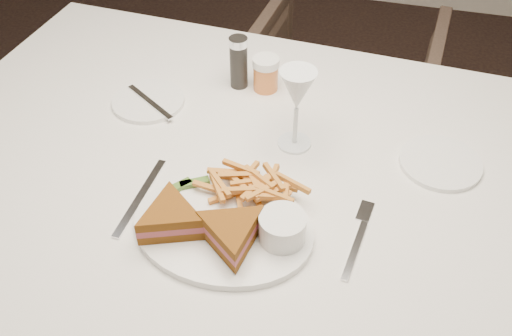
% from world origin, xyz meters
% --- Properties ---
extents(table, '(1.52, 1.07, 0.75)m').
position_xyz_m(table, '(0.16, 0.21, 0.38)').
color(table, silver).
rests_on(table, ground).
extents(chair_far, '(0.67, 0.63, 0.64)m').
position_xyz_m(chair_far, '(0.22, 1.10, 0.32)').
color(chair_far, '#45342A').
rests_on(chair_far, ground).
extents(table_setting, '(0.79, 0.61, 0.18)m').
position_xyz_m(table_setting, '(0.15, 0.14, 0.79)').
color(table_setting, white).
rests_on(table_setting, table).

